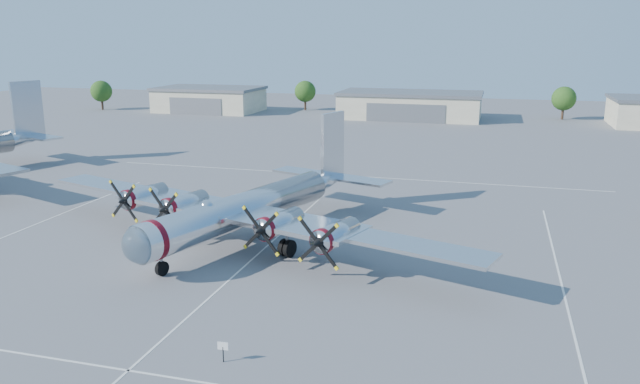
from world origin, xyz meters
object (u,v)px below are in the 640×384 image
(hangar_west, at_px, (209,99))
(tree_far_west, at_px, (101,91))
(hangar_center, at_px, (410,105))
(main_bomber_b29, at_px, (253,239))
(tree_west, at_px, (305,91))
(info_placard, at_px, (223,348))
(tree_east, at_px, (564,99))

(hangar_west, height_order, tree_far_west, tree_far_west)
(hangar_center, height_order, main_bomber_b29, hangar_center)
(tree_west, xyz_separation_m, info_placard, (29.25, -109.90, -3.44))
(hangar_west, distance_m, tree_far_west, 25.36)
(tree_far_west, distance_m, main_bomber_b29, 104.19)
(tree_far_west, height_order, tree_east, same)
(tree_east, distance_m, main_bomber_b29, 94.28)
(hangar_west, distance_m, main_bomber_b29, 93.27)
(info_placard, bearing_deg, hangar_west, 111.88)
(hangar_west, relative_size, tree_west, 3.40)
(tree_far_west, bearing_deg, tree_east, 5.71)
(hangar_center, xyz_separation_m, main_bomber_b29, (-1.81, -82.62, -2.71))
(hangar_center, distance_m, main_bomber_b29, 82.68)
(hangar_west, height_order, tree_west, tree_west)
(tree_west, distance_m, main_bomber_b29, 93.67)
(hangar_center, relative_size, tree_far_west, 4.31)
(hangar_center, bearing_deg, main_bomber_b29, -91.25)
(tree_west, bearing_deg, hangar_west, -158.11)
(tree_west, distance_m, info_placard, 113.78)
(main_bomber_b29, bearing_deg, hangar_west, 135.69)
(tree_west, bearing_deg, info_placard, -75.10)
(hangar_west, relative_size, hangar_center, 0.79)
(tree_east, relative_size, info_placard, 6.00)
(tree_far_west, relative_size, tree_west, 1.00)
(main_bomber_b29, bearing_deg, hangar_center, 106.84)
(main_bomber_b29, relative_size, info_placard, 37.89)
(hangar_center, relative_size, tree_east, 4.31)
(hangar_center, bearing_deg, tree_far_west, -176.76)
(hangar_west, height_order, info_placard, hangar_west)
(hangar_center, bearing_deg, hangar_west, 180.00)
(hangar_center, height_order, info_placard, hangar_center)
(hangar_west, height_order, hangar_center, same)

